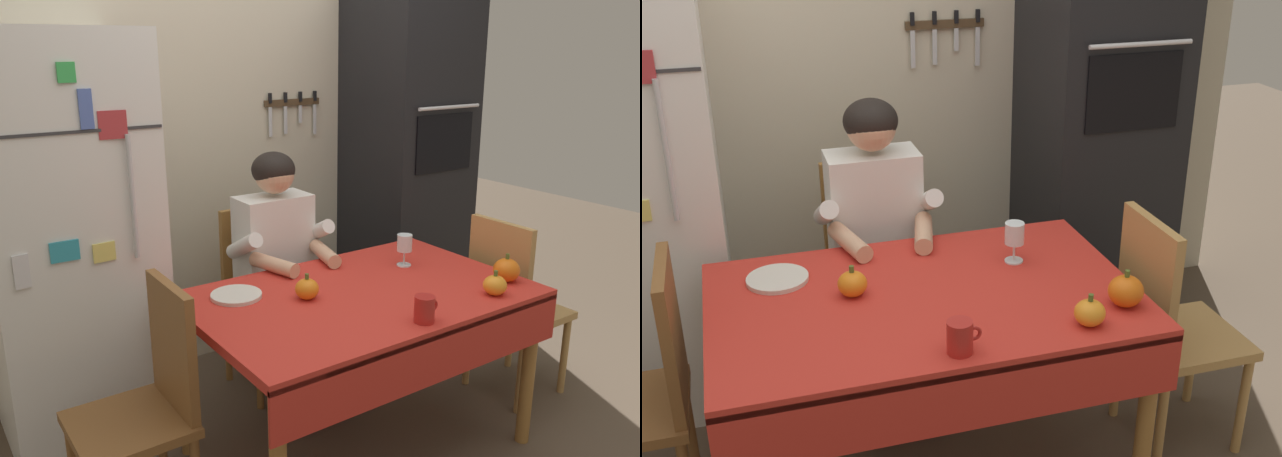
{
  "view_description": "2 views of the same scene",
  "coord_description": "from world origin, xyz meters",
  "views": [
    {
      "loc": [
        -1.55,
        -1.85,
        1.73
      ],
      "look_at": [
        -0.13,
        0.21,
        1.01
      ],
      "focal_mm": 35.88,
      "sensor_mm": 36.0,
      "label": 1
    },
    {
      "loc": [
        -0.56,
        -2.13,
        1.99
      ],
      "look_at": [
        0.15,
        0.16,
        0.93
      ],
      "focal_mm": 44.37,
      "sensor_mm": 36.0,
      "label": 2
    }
  ],
  "objects": [
    {
      "name": "pumpkin_large",
      "position": [
        -0.23,
        0.16,
        0.78
      ],
      "size": [
        0.1,
        0.1,
        0.11
      ],
      "color": "orange",
      "rests_on": "dining_table"
    },
    {
      "name": "dining_table",
      "position": [
        0.0,
        0.08,
        0.66
      ],
      "size": [
        1.4,
        0.9,
        0.74
      ],
      "color": "#9E6B33",
      "rests_on": "ground"
    },
    {
      "name": "chair_left_side",
      "position": [
        -0.9,
        0.17,
        0.51
      ],
      "size": [
        0.4,
        0.4,
        0.93
      ],
      "color": "brown",
      "rests_on": "ground"
    },
    {
      "name": "coffee_mug",
      "position": [
        0.01,
        -0.27,
        0.79
      ],
      "size": [
        0.1,
        0.08,
        0.1
      ],
      "color": "#B2231E",
      "rests_on": "dining_table"
    },
    {
      "name": "serving_tray",
      "position": [
        -0.45,
        0.34,
        0.75
      ],
      "size": [
        0.21,
        0.21,
        0.02
      ],
      "primitive_type": "cylinder",
      "color": "silver",
      "rests_on": "dining_table"
    },
    {
      "name": "back_wall_assembly",
      "position": [
        0.05,
        1.35,
        1.3
      ],
      "size": [
        3.7,
        0.13,
        2.6
      ],
      "color": "beige",
      "rests_on": "ground"
    },
    {
      "name": "wine_glass",
      "position": [
        0.37,
        0.25,
        0.84
      ],
      "size": [
        0.07,
        0.07,
        0.15
      ],
      "color": "white",
      "rests_on": "dining_table"
    },
    {
      "name": "pumpkin_medium",
      "position": [
        0.6,
        -0.16,
        0.79
      ],
      "size": [
        0.11,
        0.11,
        0.12
      ],
      "color": "orange",
      "rests_on": "dining_table"
    },
    {
      "name": "pumpkin_small",
      "position": [
        0.44,
        -0.24,
        0.78
      ],
      "size": [
        0.1,
        0.1,
        0.1
      ],
      "color": "orange",
      "rests_on": "dining_table"
    },
    {
      "name": "chair_behind_person",
      "position": [
        -0.03,
        0.87,
        0.51
      ],
      "size": [
        0.4,
        0.4,
        0.93
      ],
      "color": "#9E6B33",
      "rests_on": "ground"
    },
    {
      "name": "seated_person",
      "position": [
        -0.03,
        0.68,
        0.74
      ],
      "size": [
        0.47,
        0.55,
        1.25
      ],
      "color": "#38384C",
      "rests_on": "ground"
    },
    {
      "name": "chair_right_side",
      "position": [
        0.9,
        0.04,
        0.51
      ],
      "size": [
        0.4,
        0.4,
        0.93
      ],
      "color": "tan",
      "rests_on": "ground"
    },
    {
      "name": "wall_oven",
      "position": [
        1.05,
        1.0,
        1.05
      ],
      "size": [
        0.6,
        0.64,
        2.1
      ],
      "color": "black",
      "rests_on": "ground"
    }
  ]
}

